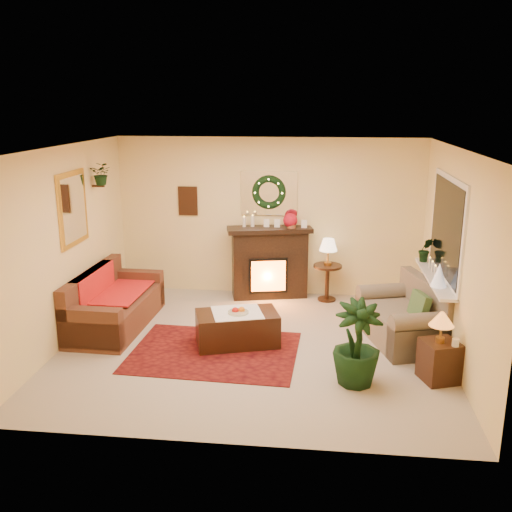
# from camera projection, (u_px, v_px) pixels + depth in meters

# --- Properties ---
(floor) EXTENTS (5.00, 5.00, 0.00)m
(floor) POSITION_uv_depth(u_px,v_px,m) (253.00, 346.00, 7.57)
(floor) COLOR beige
(floor) RESTS_ON ground
(ceiling) EXTENTS (5.00, 5.00, 0.00)m
(ceiling) POSITION_uv_depth(u_px,v_px,m) (253.00, 148.00, 6.89)
(ceiling) COLOR white
(ceiling) RESTS_ON ground
(wall_back) EXTENTS (5.00, 5.00, 0.00)m
(wall_back) POSITION_uv_depth(u_px,v_px,m) (269.00, 217.00, 9.39)
(wall_back) COLOR #EFD88C
(wall_back) RESTS_ON ground
(wall_front) EXTENTS (5.00, 5.00, 0.00)m
(wall_front) POSITION_uv_depth(u_px,v_px,m) (223.00, 316.00, 5.07)
(wall_front) COLOR #EFD88C
(wall_front) RESTS_ON ground
(wall_left) EXTENTS (4.50, 4.50, 0.00)m
(wall_left) POSITION_uv_depth(u_px,v_px,m) (65.00, 246.00, 7.50)
(wall_left) COLOR #EFD88C
(wall_left) RESTS_ON ground
(wall_right) EXTENTS (4.50, 4.50, 0.00)m
(wall_right) POSITION_uv_depth(u_px,v_px,m) (456.00, 258.00, 6.96)
(wall_right) COLOR #EFD88C
(wall_right) RESTS_ON ground
(area_rug) EXTENTS (2.19, 1.68, 0.01)m
(area_rug) POSITION_uv_depth(u_px,v_px,m) (214.00, 352.00, 7.38)
(area_rug) COLOR maroon
(area_rug) RESTS_ON floor
(sofa) EXTENTS (0.90, 1.93, 0.82)m
(sofa) POSITION_uv_depth(u_px,v_px,m) (116.00, 298.00, 8.15)
(sofa) COLOR brown
(sofa) RESTS_ON floor
(red_throw) EXTENTS (0.72, 1.17, 0.02)m
(red_throw) POSITION_uv_depth(u_px,v_px,m) (119.00, 292.00, 8.32)
(red_throw) COLOR #AE191F
(red_throw) RESTS_ON sofa
(fireplace) EXTENTS (1.27, 0.65, 1.11)m
(fireplace) POSITION_uv_depth(u_px,v_px,m) (269.00, 265.00, 9.38)
(fireplace) COLOR black
(fireplace) RESTS_ON floor
(poinsettia) EXTENTS (0.23, 0.23, 0.23)m
(poinsettia) POSITION_uv_depth(u_px,v_px,m) (290.00, 220.00, 9.14)
(poinsettia) COLOR #B30F22
(poinsettia) RESTS_ON fireplace
(mantel_candle_a) EXTENTS (0.06, 0.06, 0.17)m
(mantel_candle_a) POSITION_uv_depth(u_px,v_px,m) (244.00, 222.00, 9.21)
(mantel_candle_a) COLOR silver
(mantel_candle_a) RESTS_ON fireplace
(mantel_candle_b) EXTENTS (0.07, 0.07, 0.20)m
(mantel_candle_b) POSITION_uv_depth(u_px,v_px,m) (253.00, 222.00, 9.24)
(mantel_candle_b) COLOR beige
(mantel_candle_b) RESTS_ON fireplace
(mantel_mirror) EXTENTS (0.92, 0.02, 0.72)m
(mantel_mirror) POSITION_uv_depth(u_px,v_px,m) (269.00, 193.00, 9.26)
(mantel_mirror) COLOR white
(mantel_mirror) RESTS_ON wall_back
(wreath) EXTENTS (0.55, 0.11, 0.55)m
(wreath) POSITION_uv_depth(u_px,v_px,m) (269.00, 193.00, 9.22)
(wreath) COLOR #194719
(wreath) RESTS_ON wall_back
(wall_art) EXTENTS (0.32, 0.03, 0.48)m
(wall_art) POSITION_uv_depth(u_px,v_px,m) (188.00, 201.00, 9.45)
(wall_art) COLOR #381E11
(wall_art) RESTS_ON wall_back
(gold_mirror) EXTENTS (0.03, 0.84, 1.00)m
(gold_mirror) POSITION_uv_depth(u_px,v_px,m) (73.00, 209.00, 7.67)
(gold_mirror) COLOR gold
(gold_mirror) RESTS_ON wall_left
(hanging_plant) EXTENTS (0.33, 0.28, 0.36)m
(hanging_plant) POSITION_uv_depth(u_px,v_px,m) (102.00, 185.00, 8.31)
(hanging_plant) COLOR #194719
(hanging_plant) RESTS_ON wall_left
(loveseat) EXTENTS (1.20, 1.61, 0.83)m
(loveseat) POSITION_uv_depth(u_px,v_px,m) (403.00, 311.00, 7.66)
(loveseat) COLOR tan
(loveseat) RESTS_ON floor
(window_frame) EXTENTS (0.03, 1.86, 1.36)m
(window_frame) POSITION_uv_depth(u_px,v_px,m) (447.00, 228.00, 7.42)
(window_frame) COLOR white
(window_frame) RESTS_ON wall_right
(window_glass) EXTENTS (0.02, 1.70, 1.22)m
(window_glass) POSITION_uv_depth(u_px,v_px,m) (446.00, 228.00, 7.42)
(window_glass) COLOR black
(window_glass) RESTS_ON wall_right
(window_sill) EXTENTS (0.22, 1.86, 0.04)m
(window_sill) POSITION_uv_depth(u_px,v_px,m) (434.00, 278.00, 7.61)
(window_sill) COLOR white
(window_sill) RESTS_ON wall_right
(mini_tree) EXTENTS (0.20, 0.20, 0.30)m
(mini_tree) POSITION_uv_depth(u_px,v_px,m) (439.00, 275.00, 7.14)
(mini_tree) COLOR white
(mini_tree) RESTS_ON window_sill
(sill_plant) EXTENTS (0.25, 0.20, 0.46)m
(sill_plant) POSITION_uv_depth(u_px,v_px,m) (426.00, 249.00, 8.24)
(sill_plant) COLOR #1A4118
(sill_plant) RESTS_ON window_sill
(side_table_round) EXTENTS (0.49, 0.49, 0.60)m
(side_table_round) POSITION_uv_depth(u_px,v_px,m) (327.00, 281.00, 9.25)
(side_table_round) COLOR #512C1B
(side_table_round) RESTS_ON floor
(lamp_cream) EXTENTS (0.29, 0.29, 0.44)m
(lamp_cream) POSITION_uv_depth(u_px,v_px,m) (328.00, 248.00, 9.10)
(lamp_cream) COLOR #FFE1B9
(lamp_cream) RESTS_ON side_table_round
(end_table_square) EXTENTS (0.50, 0.50, 0.48)m
(end_table_square) POSITION_uv_depth(u_px,v_px,m) (440.00, 359.00, 6.59)
(end_table_square) COLOR #4C311B
(end_table_square) RESTS_ON floor
(lamp_tiffany) EXTENTS (0.28, 0.28, 0.42)m
(lamp_tiffany) POSITION_uv_depth(u_px,v_px,m) (442.00, 321.00, 6.45)
(lamp_tiffany) COLOR orange
(lamp_tiffany) RESTS_ON end_table_square
(coffee_table) EXTENTS (1.19, 0.87, 0.45)m
(coffee_table) POSITION_uv_depth(u_px,v_px,m) (237.00, 330.00, 7.58)
(coffee_table) COLOR #4E2D10
(coffee_table) RESTS_ON floor
(fruit_bowl) EXTENTS (0.27, 0.27, 0.06)m
(fruit_bowl) POSITION_uv_depth(u_px,v_px,m) (238.00, 314.00, 7.48)
(fruit_bowl) COLOR #BDBF9B
(fruit_bowl) RESTS_ON coffee_table
(floor_palm) EXTENTS (2.10, 2.10, 2.96)m
(floor_palm) POSITION_uv_depth(u_px,v_px,m) (357.00, 347.00, 6.46)
(floor_palm) COLOR #103A12
(floor_palm) RESTS_ON floor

